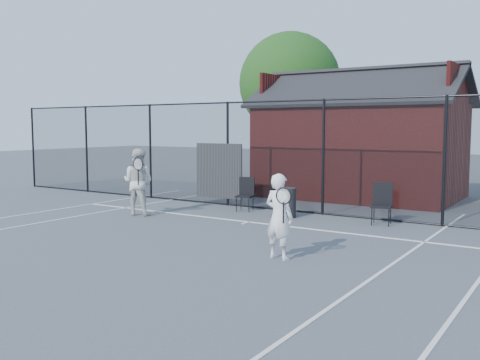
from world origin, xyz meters
The scene contains 10 objects.
ground centered at (0.00, 0.00, 0.00)m, with size 80.00×80.00×0.00m, color #474D51.
court_lines centered at (0.00, -1.32, 0.01)m, with size 11.02×18.00×0.01m.
fence centered at (-0.30, 5.00, 1.45)m, with size 22.04×3.00×3.00m.
clubhouse centered at (0.50, 9.00, 1.61)m, with size 6.50×4.36×4.19m.
tree_left centered at (-4.50, 13.50, 4.19)m, with size 4.48×4.48×6.44m.
player_front centered at (2.34, 0.25, 0.75)m, with size 0.69×0.52×1.49m.
player_back centered at (-3.01, 2.36, 0.86)m, with size 1.00×0.83×1.72m.
chair_left centered at (-1.03, 4.41, 0.44)m, with size 0.43×0.44×0.89m, color black.
chair_right centered at (2.75, 4.42, 0.48)m, with size 0.46×0.48×0.96m, color black.
waste_bin centered at (0.40, 4.10, 0.37)m, with size 0.51×0.51×0.75m, color #262626.
Camera 1 is at (6.75, -7.71, 2.28)m, focal length 40.00 mm.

